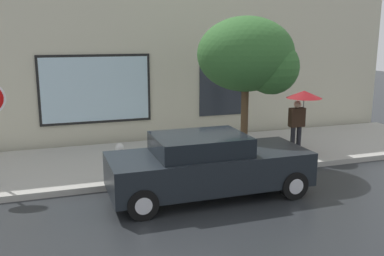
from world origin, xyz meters
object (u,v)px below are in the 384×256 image
(parked_car, at_px, (208,165))
(street_tree, at_px, (251,57))
(pedestrian_with_umbrella, at_px, (302,103))
(fire_hydrant, at_px, (120,157))

(parked_car, height_order, street_tree, street_tree)
(pedestrian_with_umbrella, relative_size, street_tree, 0.47)
(parked_car, relative_size, pedestrian_with_umbrella, 2.44)
(parked_car, relative_size, street_tree, 1.15)
(parked_car, bearing_deg, fire_hydrant, 128.04)
(fire_hydrant, distance_m, street_tree, 4.39)
(fire_hydrant, distance_m, pedestrian_with_umbrella, 5.55)
(parked_car, relative_size, fire_hydrant, 6.39)
(pedestrian_with_umbrella, height_order, street_tree, street_tree)
(parked_car, xyz_separation_m, street_tree, (1.92, 1.80, 2.31))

